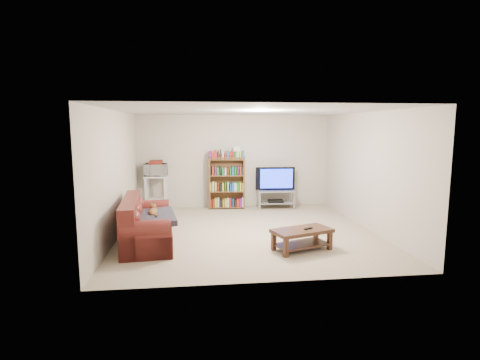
{
  "coord_description": "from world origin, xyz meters",
  "views": [
    {
      "loc": [
        -1.0,
        -7.26,
        2.08
      ],
      "look_at": [
        -0.1,
        0.4,
        1.0
      ],
      "focal_mm": 28.0,
      "sensor_mm": 36.0,
      "label": 1
    }
  ],
  "objects": [
    {
      "name": "shelf_clutter",
      "position": [
        -0.13,
        2.26,
        1.44
      ],
      "size": [
        0.68,
        0.22,
        0.28
      ],
      "rotation": [
        0.0,
        0.0,
        -0.06
      ],
      "color": "silver",
      "rests_on": "bookshelf"
    },
    {
      "name": "sofa",
      "position": [
        -1.96,
        -0.54,
        0.3
      ],
      "size": [
        1.01,
        2.01,
        0.83
      ],
      "rotation": [
        0.0,
        0.0,
        0.09
      ],
      "color": "#5D1C17",
      "rests_on": "floor"
    },
    {
      "name": "cat",
      "position": [
        -1.79,
        -0.48,
        0.56
      ],
      "size": [
        0.26,
        0.55,
        0.16
      ],
      "primitive_type": null,
      "rotation": [
        0.0,
        0.0,
        0.09
      ],
      "color": "brown",
      "rests_on": "sofa"
    },
    {
      "name": "remote",
      "position": [
        0.88,
        -1.24,
        0.38
      ],
      "size": [
        0.17,
        0.12,
        0.02
      ],
      "primitive_type": "cube",
      "rotation": [
        0.0,
        0.0,
        0.48
      ],
      "color": "black",
      "rests_on": "coffee_table"
    },
    {
      "name": "television",
      "position": [
        1.04,
        2.13,
        0.77
      ],
      "size": [
        1.03,
        0.18,
        0.59
      ],
      "primitive_type": "imported",
      "rotation": [
        0.0,
        0.0,
        3.1
      ],
      "color": "black",
      "rests_on": "tv_stand"
    },
    {
      "name": "microwave_stand",
      "position": [
        -2.01,
        2.2,
        0.57
      ],
      "size": [
        0.57,
        0.43,
        0.89
      ],
      "rotation": [
        0.0,
        0.0,
        -0.04
      ],
      "color": "silver",
      "rests_on": "floor"
    },
    {
      "name": "blanket",
      "position": [
        -1.78,
        -0.65,
        0.5
      ],
      "size": [
        0.91,
        1.09,
        0.18
      ],
      "primitive_type": "cube",
      "rotation": [
        0.05,
        -0.04,
        0.17
      ],
      "color": "#302D38",
      "rests_on": "sofa"
    },
    {
      "name": "dvd_player",
      "position": [
        1.04,
        2.13,
        0.19
      ],
      "size": [
        0.39,
        0.28,
        0.06
      ],
      "primitive_type": "cube",
      "rotation": [
        0.0,
        0.0,
        -0.04
      ],
      "color": "black",
      "rests_on": "tv_stand"
    },
    {
      "name": "ceiling",
      "position": [
        0.0,
        0.0,
        2.4
      ],
      "size": [
        5.0,
        5.0,
        0.0
      ],
      "primitive_type": "plane",
      "rotation": [
        3.14,
        0.0,
        0.0
      ],
      "color": "white",
      "rests_on": "ground"
    },
    {
      "name": "wall_right",
      "position": [
        2.5,
        0.0,
        1.2
      ],
      "size": [
        0.0,
        5.0,
        5.0
      ],
      "primitive_type": "plane",
      "rotation": [
        1.57,
        0.0,
        -1.57
      ],
      "color": "beige",
      "rests_on": "ground"
    },
    {
      "name": "bookshelf",
      "position": [
        -0.23,
        2.25,
        0.69
      ],
      "size": [
        0.94,
        0.35,
        1.34
      ],
      "rotation": [
        0.0,
        0.0,
        -0.06
      ],
      "color": "brown",
      "rests_on": "floor"
    },
    {
      "name": "wall_back",
      "position": [
        0.0,
        2.5,
        1.2
      ],
      "size": [
        5.0,
        0.0,
        5.0
      ],
      "primitive_type": "plane",
      "rotation": [
        1.57,
        0.0,
        0.0
      ],
      "color": "beige",
      "rests_on": "ground"
    },
    {
      "name": "game_boxes",
      "position": [
        -2.01,
        2.2,
        1.21
      ],
      "size": [
        0.33,
        0.29,
        0.05
      ],
      "primitive_type": "cube",
      "rotation": [
        0.0,
        0.0,
        -0.04
      ],
      "color": "maroon",
      "rests_on": "microwave"
    },
    {
      "name": "floor",
      "position": [
        0.0,
        0.0,
        0.0
      ],
      "size": [
        5.0,
        5.0,
        0.0
      ],
      "primitive_type": "plane",
      "color": "tan",
      "rests_on": "ground"
    },
    {
      "name": "tv_stand",
      "position": [
        1.04,
        2.13,
        0.32
      ],
      "size": [
        0.97,
        0.46,
        0.48
      ],
      "rotation": [
        0.0,
        0.0,
        -0.04
      ],
      "color": "#999EA3",
      "rests_on": "floor"
    },
    {
      "name": "wall_left",
      "position": [
        -2.5,
        0.0,
        1.2
      ],
      "size": [
        0.0,
        5.0,
        5.0
      ],
      "primitive_type": "plane",
      "rotation": [
        1.57,
        0.0,
        1.57
      ],
      "color": "beige",
      "rests_on": "ground"
    },
    {
      "name": "wall_front",
      "position": [
        0.0,
        -2.5,
        1.2
      ],
      "size": [
        5.0,
        0.0,
        5.0
      ],
      "primitive_type": "plane",
      "rotation": [
        -1.57,
        0.0,
        0.0
      ],
      "color": "beige",
      "rests_on": "ground"
    },
    {
      "name": "coffee_table",
      "position": [
        0.78,
        -1.23,
        0.25
      ],
      "size": [
        1.12,
        0.8,
        0.37
      ],
      "rotation": [
        0.0,
        0.0,
        0.33
      ],
      "color": "#3E2315",
      "rests_on": "floor"
    },
    {
      "name": "microwave",
      "position": [
        -2.01,
        2.2,
        1.04
      ],
      "size": [
        0.56,
        0.39,
        0.3
      ],
      "primitive_type": "imported",
      "rotation": [
        0.0,
        0.0,
        -0.04
      ],
      "color": "silver",
      "rests_on": "microwave_stand"
    }
  ]
}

